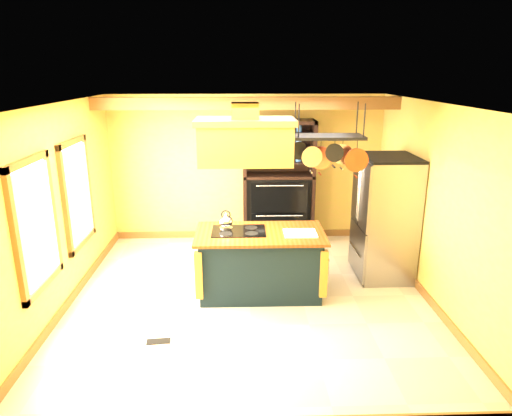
{
  "coord_description": "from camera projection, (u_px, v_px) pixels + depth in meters",
  "views": [
    {
      "loc": [
        -0.11,
        -5.83,
        3.1
      ],
      "look_at": [
        0.1,
        0.3,
        1.24
      ],
      "focal_mm": 32.0,
      "sensor_mm": 36.0,
      "label": 1
    }
  ],
  "objects": [
    {
      "name": "floor",
      "position": [
        250.0,
        298.0,
        6.48
      ],
      "size": [
        5.0,
        5.0,
        0.0
      ],
      "primitive_type": "plane",
      "color": "beige",
      "rests_on": "ground"
    },
    {
      "name": "ceiling",
      "position": [
        249.0,
        104.0,
        5.7
      ],
      "size": [
        5.0,
        5.0,
        0.0
      ],
      "primitive_type": "plane",
      "rotation": [
        3.14,
        0.0,
        0.0
      ],
      "color": "white",
      "rests_on": "wall_back"
    },
    {
      "name": "wall_back",
      "position": [
        247.0,
        168.0,
        8.48
      ],
      "size": [
        5.0,
        0.02,
        2.7
      ],
      "primitive_type": "cube",
      "color": "#E1AB52",
      "rests_on": "floor"
    },
    {
      "name": "wall_front",
      "position": [
        256.0,
        295.0,
        3.7
      ],
      "size": [
        5.0,
        0.02,
        2.7
      ],
      "primitive_type": "cube",
      "color": "#E1AB52",
      "rests_on": "floor"
    },
    {
      "name": "wall_left",
      "position": [
        60.0,
        209.0,
        6.01
      ],
      "size": [
        0.02,
        5.0,
        2.7
      ],
      "primitive_type": "cube",
      "color": "#E1AB52",
      "rests_on": "floor"
    },
    {
      "name": "wall_right",
      "position": [
        434.0,
        205.0,
        6.17
      ],
      "size": [
        0.02,
        5.0,
        2.7
      ],
      "primitive_type": "cube",
      "color": "#E1AB52",
      "rests_on": "floor"
    },
    {
      "name": "ceiling_beam",
      "position": [
        247.0,
        103.0,
        7.36
      ],
      "size": [
        5.0,
        0.15,
        0.2
      ],
      "primitive_type": "cube",
      "color": "#945E2E",
      "rests_on": "ceiling"
    },
    {
      "name": "window_near",
      "position": [
        36.0,
        225.0,
        5.23
      ],
      "size": [
        0.06,
        1.06,
        1.56
      ],
      "color": "#945E2E",
      "rests_on": "wall_left"
    },
    {
      "name": "window_far",
      "position": [
        78.0,
        193.0,
        6.57
      ],
      "size": [
        0.06,
        1.06,
        1.56
      ],
      "color": "#945E2E",
      "rests_on": "wall_left"
    },
    {
      "name": "kitchen_island",
      "position": [
        260.0,
        262.0,
        6.53
      ],
      "size": [
        1.82,
        1.02,
        1.11
      ],
      "rotation": [
        0.0,
        0.0,
        -0.0
      ],
      "color": "black",
      "rests_on": "floor"
    },
    {
      "name": "range_hood",
      "position": [
        245.0,
        139.0,
        6.01
      ],
      "size": [
        1.3,
        0.74,
        0.8
      ],
      "color": "#B0822C",
      "rests_on": "ceiling"
    },
    {
      "name": "pot_rack",
      "position": [
        329.0,
        146.0,
        6.08
      ],
      "size": [
        1.03,
        0.47,
        0.9
      ],
      "color": "black",
      "rests_on": "ceiling"
    },
    {
      "name": "refrigerator",
      "position": [
        384.0,
        220.0,
        6.98
      ],
      "size": [
        0.8,
        0.95,
        1.85
      ],
      "color": "gray",
      "rests_on": "floor"
    },
    {
      "name": "hutch",
      "position": [
        278.0,
        196.0,
        8.4
      ],
      "size": [
        1.28,
        0.58,
        2.27
      ],
      "color": "black",
      "rests_on": "floor"
    },
    {
      "name": "floor_register",
      "position": [
        158.0,
        341.0,
        5.43
      ],
      "size": [
        0.29,
        0.15,
        0.01
      ],
      "primitive_type": "cube",
      "rotation": [
        0.0,
        0.0,
        0.09
      ],
      "color": "black",
      "rests_on": "floor"
    }
  ]
}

